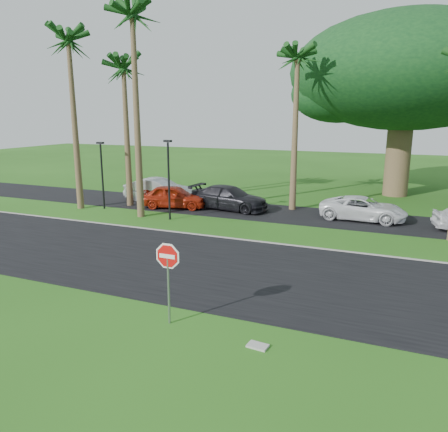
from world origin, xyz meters
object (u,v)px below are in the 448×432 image
car_dark (229,198)px  car_minivan (363,209)px  stop_sign_near (168,267)px  car_red (174,197)px  car_silver (159,190)px

car_dark → car_minivan: car_dark is taller
stop_sign_near → car_dark: bearing=105.6°
stop_sign_near → car_dark: stop_sign_near is taller
stop_sign_near → car_minivan: (4.02, 15.67, -1.09)m
stop_sign_near → car_minivan: bearing=75.6°
stop_sign_near → car_red: size_ratio=0.59×
stop_sign_near → car_silver: size_ratio=0.54×
car_red → car_dark: (3.55, 0.95, 0.00)m
car_silver → car_dark: 5.72m
car_dark → car_minivan: 8.32m
car_silver → stop_sign_near: bearing=-151.5°
car_silver → car_minivan: 13.99m
car_red → car_minivan: 11.93m
stop_sign_near → car_red: bearing=118.5°
stop_sign_near → car_silver: bearing=121.8°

